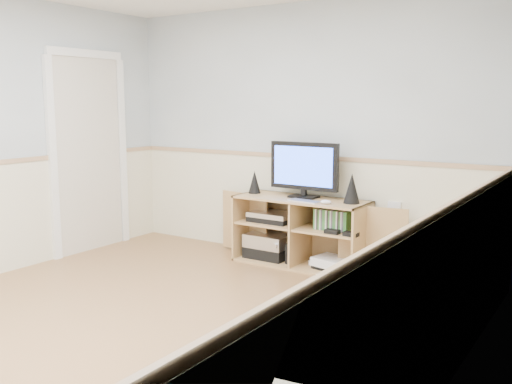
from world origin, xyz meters
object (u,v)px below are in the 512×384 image
(monitor, at_px, (304,168))
(media_cabinet, at_px, (304,230))
(keyboard, at_px, (304,201))
(game_consoles, at_px, (331,263))

(monitor, bearing_deg, media_cabinet, 90.00)
(keyboard, xyz_separation_m, game_consoles, (0.22, 0.13, -0.59))
(monitor, bearing_deg, keyboard, -60.06)
(media_cabinet, distance_m, monitor, 0.61)
(media_cabinet, distance_m, keyboard, 0.39)
(media_cabinet, height_order, keyboard, keyboard)
(media_cabinet, xyz_separation_m, game_consoles, (0.33, -0.07, -0.26))
(keyboard, bearing_deg, monitor, 126.57)
(keyboard, relative_size, game_consoles, 0.65)
(keyboard, height_order, game_consoles, keyboard)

